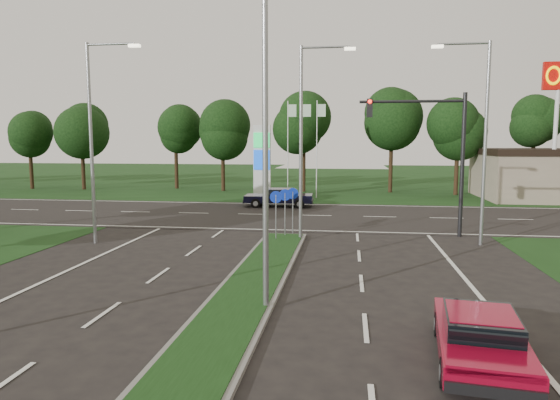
# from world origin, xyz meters

# --- Properties ---
(verge_far) EXTENTS (160.00, 50.00, 0.02)m
(verge_far) POSITION_xyz_m (0.00, 55.00, 0.00)
(verge_far) COLOR black
(verge_far) RESTS_ON ground
(cross_road) EXTENTS (160.00, 12.00, 0.02)m
(cross_road) POSITION_xyz_m (0.00, 24.00, 0.00)
(cross_road) COLOR black
(cross_road) RESTS_ON ground
(median_kerb) EXTENTS (2.00, 26.00, 0.12)m
(median_kerb) POSITION_xyz_m (0.00, 4.00, 0.06)
(median_kerb) COLOR slate
(median_kerb) RESTS_ON ground
(streetlight_median_near) EXTENTS (2.53, 0.22, 9.00)m
(streetlight_median_near) POSITION_xyz_m (1.00, 6.00, 5.08)
(streetlight_median_near) COLOR gray
(streetlight_median_near) RESTS_ON ground
(streetlight_median_far) EXTENTS (2.53, 0.22, 9.00)m
(streetlight_median_far) POSITION_xyz_m (1.00, 16.00, 5.08)
(streetlight_median_far) COLOR gray
(streetlight_median_far) RESTS_ON ground
(streetlight_left_far) EXTENTS (2.53, 0.22, 9.00)m
(streetlight_left_far) POSITION_xyz_m (-8.30, 14.00, 5.08)
(streetlight_left_far) COLOR gray
(streetlight_left_far) RESTS_ON ground
(streetlight_right_far) EXTENTS (2.53, 0.22, 9.00)m
(streetlight_right_far) POSITION_xyz_m (8.80, 16.00, 5.08)
(streetlight_right_far) COLOR gray
(streetlight_right_far) RESTS_ON ground
(traffic_signal) EXTENTS (5.10, 0.42, 7.00)m
(traffic_signal) POSITION_xyz_m (7.19, 18.00, 4.65)
(traffic_signal) COLOR black
(traffic_signal) RESTS_ON ground
(median_signs) EXTENTS (1.16, 1.76, 2.38)m
(median_signs) POSITION_xyz_m (0.00, 16.40, 1.71)
(median_signs) COLOR gray
(median_signs) RESTS_ON ground
(gas_pylon) EXTENTS (5.80, 1.26, 8.00)m
(gas_pylon) POSITION_xyz_m (-3.79, 33.05, 3.20)
(gas_pylon) COLOR silver
(gas_pylon) RESTS_ON ground
(mcdonalds_sign) EXTENTS (2.20, 0.47, 10.40)m
(mcdonalds_sign) POSITION_xyz_m (18.00, 31.97, 7.99)
(mcdonalds_sign) COLOR silver
(mcdonalds_sign) RESTS_ON ground
(treeline_far) EXTENTS (6.00, 6.00, 9.90)m
(treeline_far) POSITION_xyz_m (0.10, 39.93, 6.83)
(treeline_far) COLOR black
(treeline_far) RESTS_ON ground
(red_sedan) EXTENTS (2.18, 4.29, 1.13)m
(red_sedan) POSITION_xyz_m (5.80, 3.29, 0.61)
(red_sedan) COLOR maroon
(red_sedan) RESTS_ON ground
(navy_sedan) EXTENTS (4.87, 2.15, 1.32)m
(navy_sedan) POSITION_xyz_m (-1.89, 28.00, 0.71)
(navy_sedan) COLOR black
(navy_sedan) RESTS_ON ground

